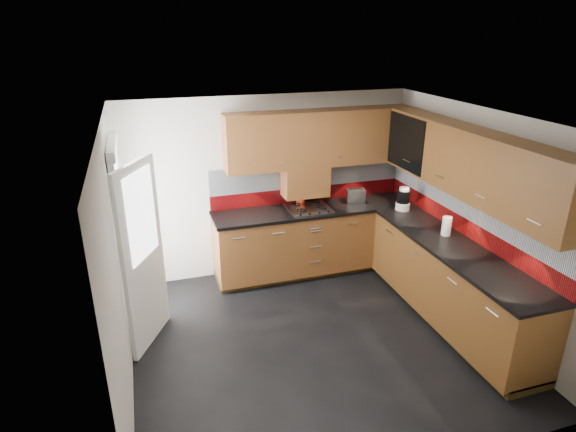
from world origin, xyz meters
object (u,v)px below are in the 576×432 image
object	(u,v)px
gas_hob	(309,208)
utensil_pot	(301,197)
toaster	(356,195)
food_processor	(403,200)

from	to	relation	value
gas_hob	utensil_pot	world-z (taller)	utensil_pot
utensil_pot	gas_hob	bearing A→B (deg)	-82.08
utensil_pot	toaster	xyz separation A→B (m)	(0.75, -0.14, -0.01)
utensil_pot	food_processor	bearing A→B (deg)	-27.56
gas_hob	food_processor	xyz separation A→B (m)	(1.17, -0.39, 0.13)
gas_hob	utensil_pot	size ratio (longest dim) A/B	1.35
utensil_pot	toaster	size ratio (longest dim) A/B	1.48
gas_hob	toaster	size ratio (longest dim) A/B	2.00
gas_hob	toaster	distance (m)	0.72
gas_hob	utensil_pot	bearing A→B (deg)	97.92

